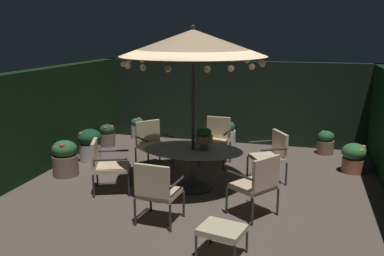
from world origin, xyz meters
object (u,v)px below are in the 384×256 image
patio_umbrella (193,43)px  potted_plant_front_corner (354,157)px  patio_chair_north (258,182)px  patio_chair_south (106,163)px  potted_plant_left_near (138,128)px  potted_plant_back_left (90,144)px  patio_chair_northeast (272,153)px  potted_plant_right_near (107,135)px  potted_plant_right_far (65,158)px  patio_dining_table (193,157)px  potted_plant_left_far (227,134)px  ottoman_footrest (222,231)px  patio_chair_southeast (152,141)px  patio_chair_southwest (157,189)px  patio_chair_east (216,137)px  potted_plant_back_right (326,142)px  centerpiece_planter (204,136)px

patio_umbrella → potted_plant_front_corner: patio_umbrella is taller
patio_umbrella → patio_chair_north: size_ratio=2.94×
patio_chair_south → potted_plant_left_near: (-0.96, 3.72, -0.26)m
patio_umbrella → patio_chair_south: (-1.44, -0.56, -2.07)m
potted_plant_left_near → potted_plant_back_left: bearing=-95.8°
patio_chair_northeast → potted_plant_right_near: 4.40m
patio_chair_north → potted_plant_right_far: bearing=166.9°
patio_chair_northeast → potted_plant_right_near: size_ratio=1.74×
patio_dining_table → potted_plant_left_far: bearing=88.9°
patio_chair_northeast → potted_plant_back_left: 3.96m
ottoman_footrest → patio_chair_south: bearing=146.4°
potted_plant_left_far → potted_plant_left_near: bearing=175.9°
patio_chair_southeast → ottoman_footrest: (2.14, -3.16, -0.20)m
patio_chair_south → patio_chair_southwest: (1.31, -0.98, 0.02)m
patio_chair_northeast → patio_chair_southeast: (-2.51, 0.23, -0.01)m
potted_plant_left_near → potted_plant_front_corner: 5.49m
patio_chair_east → potted_plant_front_corner: 2.82m
patio_chair_southwest → potted_plant_front_corner: size_ratio=1.61×
patio_chair_east → patio_chair_southwest: (-0.23, -3.08, -0.03)m
potted_plant_right_near → potted_plant_front_corner: (5.71, -0.49, 0.04)m
potted_plant_left_near → patio_chair_northeast: bearing=-32.7°
patio_umbrella → patio_chair_northeast: patio_umbrella is taller
patio_chair_north → ottoman_footrest: size_ratio=1.55×
patio_chair_northeast → potted_plant_right_near: patio_chair_northeast is taller
potted_plant_back_right → potted_plant_left_near: bearing=177.3°
patio_chair_southeast → potted_plant_back_left: size_ratio=1.34×
patio_chair_southwest → patio_chair_southeast: bearing=112.3°
ottoman_footrest → potted_plant_right_near: (-3.78, 4.38, -0.07)m
patio_chair_north → potted_plant_front_corner: size_ratio=1.64×
potted_plant_left_far → patio_umbrella: bearing=-91.1°
potted_plant_right_near → potted_plant_right_far: size_ratio=0.77×
patio_chair_southwest → ottoman_footrest: bearing=-29.5°
patio_chair_east → patio_chair_southwest: patio_chair_east is taller
potted_plant_left_far → potted_plant_front_corner: (2.84, -1.26, 0.00)m
patio_umbrella → patio_chair_south: bearing=-158.8°
potted_plant_front_corner → patio_chair_southwest: bearing=-132.8°
patio_chair_southwest → potted_plant_back_left: bearing=134.4°
centerpiece_planter → patio_chair_north: (1.07, -0.93, -0.41)m
patio_chair_northeast → potted_plant_back_right: size_ratio=1.74×
patio_chair_north → ottoman_footrest: bearing=-103.0°
ottoman_footrest → potted_plant_back_left: potted_plant_back_left is taller
potted_plant_right_near → potted_plant_back_left: bearing=-81.1°
patio_chair_northeast → potted_plant_left_near: (-3.73, 2.39, -0.29)m
centerpiece_planter → potted_plant_left_near: 4.12m
potted_plant_front_corner → patio_chair_southeast: bearing=-169.9°
centerpiece_planter → patio_chair_southwest: centerpiece_planter is taller
potted_plant_back_right → potted_plant_left_near: (-4.79, 0.22, -0.00)m
potted_plant_left_far → patio_chair_south: bearing=-112.9°
potted_plant_right_far → patio_chair_northeast: bearing=10.8°
potted_plant_back_right → potted_plant_right_near: potted_plant_right_near is taller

